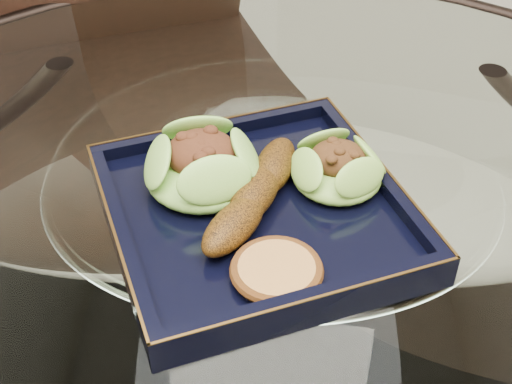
{
  "coord_description": "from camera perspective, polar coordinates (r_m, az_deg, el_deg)",
  "views": [
    {
      "loc": [
        0.0,
        -0.53,
        1.22
      ],
      "look_at": [
        -0.01,
        -0.03,
        0.8
      ],
      "focal_mm": 50.0,
      "sensor_mm": 36.0,
      "label": 1
    }
  ],
  "objects": [
    {
      "name": "crumb_patty",
      "position": [
        0.6,
        1.65,
        -6.39
      ],
      "size": [
        0.08,
        0.08,
        0.01
      ],
      "primitive_type": "cylinder",
      "rotation": [
        0.0,
        0.0,
        0.12
      ],
      "color": "#CA8843",
      "rests_on": "navy_plate"
    },
    {
      "name": "navy_plate",
      "position": [
        0.68,
        0.0,
        -1.95
      ],
      "size": [
        0.35,
        0.35,
        0.02
      ],
      "primitive_type": "cube",
      "rotation": [
        0.0,
        0.0,
        0.38
      ],
      "color": "black",
      "rests_on": "dining_table"
    },
    {
      "name": "lettuce_wrap_right",
      "position": [
        0.7,
        6.53,
        1.72
      ],
      "size": [
        0.09,
        0.09,
        0.03
      ],
      "primitive_type": "ellipsoid",
      "rotation": [
        0.0,
        0.0,
        0.04
      ],
      "color": "#62A630",
      "rests_on": "navy_plate"
    },
    {
      "name": "dining_table",
      "position": [
        0.82,
        1.06,
        -9.78
      ],
      "size": [
        1.13,
        1.13,
        0.77
      ],
      "color": "white",
      "rests_on": "ground"
    },
    {
      "name": "lettuce_wrap_left",
      "position": [
        0.69,
        -4.29,
        1.87
      ],
      "size": [
        0.13,
        0.13,
        0.04
      ],
      "primitive_type": "ellipsoid",
      "rotation": [
        0.0,
        0.0,
        -0.16
      ],
      "color": "#538C28",
      "rests_on": "navy_plate"
    },
    {
      "name": "dining_chair",
      "position": [
        1.17,
        -8.54,
        2.72
      ],
      "size": [
        0.53,
        0.53,
        0.95
      ],
      "rotation": [
        0.0,
        0.0,
        0.36
      ],
      "color": "black",
      "rests_on": "ground"
    },
    {
      "name": "roasted_plantain",
      "position": [
        0.66,
        -0.07,
        -0.15
      ],
      "size": [
        0.1,
        0.17,
        0.03
      ],
      "primitive_type": "ellipsoid",
      "rotation": [
        0.0,
        0.0,
        1.19
      ],
      "color": "#5A3309",
      "rests_on": "navy_plate"
    }
  ]
}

